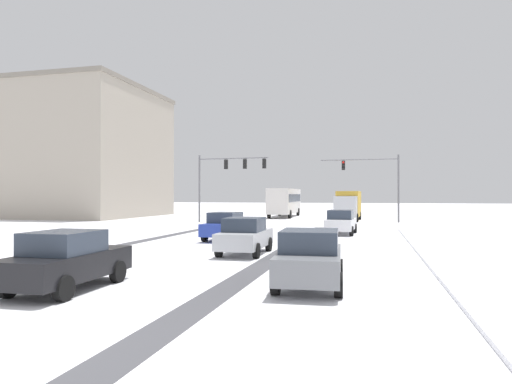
% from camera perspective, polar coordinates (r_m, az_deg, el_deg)
% --- Properties ---
extents(wheel_track_left_lane, '(0.90, 31.95, 0.01)m').
position_cam_1_polar(wheel_track_left_lane, '(21.64, 3.67, -7.30)').
color(wheel_track_left_lane, '#4C4C51').
rests_on(wheel_track_left_lane, ground).
extents(wheel_track_right_lane, '(0.82, 31.95, 0.01)m').
position_cam_1_polar(wheel_track_right_lane, '(24.73, -16.69, -6.42)').
color(wheel_track_right_lane, '#4C4C51').
rests_on(wheel_track_right_lane, ground).
extents(sidewalk_kerb_right, '(4.00, 31.95, 0.12)m').
position_cam_1_polar(sidewalk_kerb_right, '(20.24, 25.63, -7.58)').
color(sidewalk_kerb_right, white).
rests_on(sidewalk_kerb_right, ground).
extents(traffic_signal_far_right, '(7.51, 0.38, 6.50)m').
position_cam_1_polar(traffic_signal_far_right, '(45.75, 14.67, 2.00)').
color(traffic_signal_far_right, slate).
rests_on(traffic_signal_far_right, ground).
extents(traffic_signal_far_left, '(7.00, 0.60, 6.50)m').
position_cam_1_polar(traffic_signal_far_left, '(43.67, -3.72, 2.50)').
color(traffic_signal_far_left, slate).
rests_on(traffic_signal_far_left, ground).
extents(car_white_lead, '(2.00, 4.19, 1.62)m').
position_cam_1_polar(car_white_lead, '(31.00, 10.55, -3.70)').
color(car_white_lead, silver).
rests_on(car_white_lead, ground).
extents(car_blue_second, '(1.98, 4.18, 1.62)m').
position_cam_1_polar(car_blue_second, '(26.57, -3.77, -4.26)').
color(car_blue_second, '#233899').
rests_on(car_blue_second, ground).
extents(car_silver_third, '(1.88, 4.13, 1.62)m').
position_cam_1_polar(car_silver_third, '(20.24, -1.39, -5.47)').
color(car_silver_third, '#B7BABF').
rests_on(car_silver_third, ground).
extents(car_grey_fourth, '(2.02, 4.19, 1.62)m').
position_cam_1_polar(car_grey_fourth, '(13.17, 6.75, -8.19)').
color(car_grey_fourth, slate).
rests_on(car_grey_fourth, ground).
extents(car_black_fifth, '(1.89, 4.13, 1.62)m').
position_cam_1_polar(car_black_fifth, '(13.70, -22.58, -7.86)').
color(car_black_fifth, black).
rests_on(car_black_fifth, ground).
extents(bus_oncoming, '(2.88, 11.06, 3.38)m').
position_cam_1_polar(bus_oncoming, '(55.18, 3.60, -1.04)').
color(bus_oncoming, silver).
rests_on(bus_oncoming, ground).
extents(box_truck_delivery, '(2.52, 7.48, 3.02)m').
position_cam_1_polar(box_truck_delivery, '(47.58, 11.43, -1.57)').
color(box_truck_delivery, '#B7BABF').
rests_on(box_truck_delivery, ground).
extents(office_building_far_left_block, '(21.22, 17.90, 15.63)m').
position_cam_1_polar(office_building_far_left_block, '(61.76, -22.56, 4.47)').
color(office_building_far_left_block, '#A89E8E').
rests_on(office_building_far_left_block, ground).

